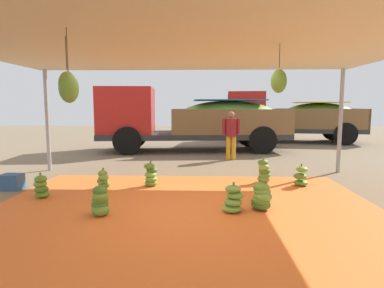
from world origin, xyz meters
TOP-DOWN VIEW (x-y plane):
  - ground_plane at (0.00, 3.00)m, footprint 40.00×40.00m
  - tarp_orange at (0.00, 0.00)m, footprint 6.54×5.31m
  - tent_canopy at (-0.01, -0.10)m, footprint 8.00×7.00m
  - banana_bunch_0 at (-1.30, -0.21)m, footprint 0.38×0.40m
  - banana_bunch_1 at (0.78, 0.02)m, footprint 0.45×0.43m
  - banana_bunch_2 at (-0.81, 1.66)m, footprint 0.38×0.39m
  - banana_bunch_3 at (1.65, 2.04)m, footprint 0.40×0.41m
  - banana_bunch_4 at (-1.77, 1.43)m, footprint 0.36×0.35m
  - banana_bunch_5 at (2.39, 1.78)m, footprint 0.42×0.42m
  - banana_bunch_7 at (-2.70, 0.70)m, footprint 0.37×0.38m
  - banana_bunch_8 at (1.26, 0.15)m, footprint 0.41×0.43m
  - cargo_truck_main at (-0.25, 7.32)m, footprint 7.23×2.85m
  - cargo_truck_far at (4.46, 10.66)m, footprint 6.41×3.27m
  - worker_0 at (1.19, 5.18)m, footprint 0.57×0.35m
  - crate_0 at (-3.61, 1.29)m, footprint 0.41×0.32m

SIDE VIEW (x-z plane):
  - ground_plane at x=0.00m, z-range 0.00..0.00m
  - tarp_orange at x=0.00m, z-range 0.00..0.01m
  - crate_0 at x=-3.61m, z-range 0.00..0.32m
  - banana_bunch_4 at x=-1.77m, z-range -0.03..0.40m
  - banana_bunch_5 at x=2.39m, z-range -0.04..0.44m
  - banana_bunch_7 at x=-2.70m, z-range -0.03..0.45m
  - banana_bunch_1 at x=0.78m, z-range -0.04..0.46m
  - banana_bunch_8 at x=1.26m, z-range -0.02..0.47m
  - banana_bunch_0 at x=-1.30m, z-range -0.02..0.49m
  - banana_bunch_2 at x=-0.81m, z-range -0.03..0.51m
  - banana_bunch_3 at x=1.65m, z-range -0.03..0.54m
  - worker_0 at x=1.19m, z-range 0.13..1.67m
  - cargo_truck_far at x=4.46m, z-range 0.03..2.43m
  - cargo_truck_main at x=-0.25m, z-range 0.04..2.44m
  - tent_canopy at x=-0.01m, z-range 1.27..3.97m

